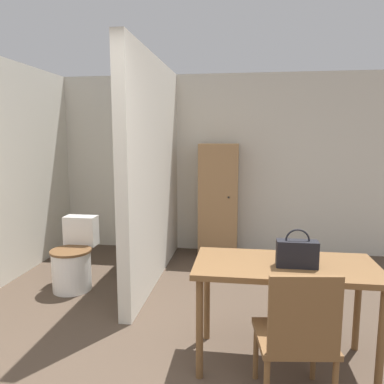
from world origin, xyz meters
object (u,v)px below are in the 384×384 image
(dining_table, at_px, (285,276))
(wooden_cabinet, at_px, (219,200))
(toilet, at_px, (74,261))
(handbag, at_px, (297,253))
(wooden_chair, at_px, (297,335))

(dining_table, bearing_deg, wooden_cabinet, 104.50)
(toilet, distance_m, handbag, 2.53)
(dining_table, xyz_separation_m, toilet, (-2.12, 1.10, -0.36))
(wooden_chair, height_order, wooden_cabinet, wooden_cabinet)
(dining_table, height_order, toilet, dining_table)
(toilet, height_order, handbag, handbag)
(toilet, relative_size, wooden_cabinet, 0.49)
(dining_table, xyz_separation_m, wooden_cabinet, (-0.64, 2.48, 0.11))
(handbag, xyz_separation_m, wooden_cabinet, (-0.71, 2.53, -0.08))
(dining_table, relative_size, wooden_chair, 1.43)
(toilet, bearing_deg, wooden_cabinet, 42.94)
(dining_table, height_order, wooden_chair, wooden_chair)
(dining_table, relative_size, toilet, 1.70)
(wooden_chair, relative_size, toilet, 1.19)
(wooden_chair, relative_size, wooden_cabinet, 0.58)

